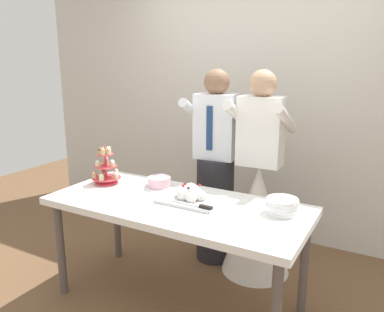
{
  "coord_description": "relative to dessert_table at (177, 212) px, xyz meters",
  "views": [
    {
      "loc": [
        1.31,
        -2.12,
        1.72
      ],
      "look_at": [
        0.04,
        0.15,
        1.07
      ],
      "focal_mm": 36.02,
      "sensor_mm": 36.0,
      "label": 1
    }
  ],
  "objects": [
    {
      "name": "ground_plane",
      "position": [
        0.0,
        0.0,
        -0.7
      ],
      "size": [
        8.0,
        8.0,
        0.0
      ],
      "primitive_type": "plane",
      "color": "brown"
    },
    {
      "name": "rear_wall",
      "position": [
        0.0,
        1.48,
        0.75
      ],
      "size": [
        5.2,
        0.1,
        2.9
      ],
      "primitive_type": "cube",
      "color": "beige",
      "rests_on": "ground_plane"
    },
    {
      "name": "dessert_table",
      "position": [
        0.0,
        0.0,
        0.0
      ],
      "size": [
        1.8,
        0.8,
        0.78
      ],
      "color": "white",
      "rests_on": "ground_plane"
    },
    {
      "name": "cupcake_stand",
      "position": [
        -0.71,
        0.09,
        0.2
      ],
      "size": [
        0.23,
        0.23,
        0.31
      ],
      "color": "#D83F4C",
      "rests_on": "dessert_table"
    },
    {
      "name": "main_cake_tray",
      "position": [
        0.07,
        0.07,
        0.12
      ],
      "size": [
        0.44,
        0.31,
        0.13
      ],
      "color": "silver",
      "rests_on": "dessert_table"
    },
    {
      "name": "plate_stack",
      "position": [
        0.69,
        0.16,
        0.12
      ],
      "size": [
        0.21,
        0.21,
        0.1
      ],
      "color": "white",
      "rests_on": "dessert_table"
    },
    {
      "name": "round_cake",
      "position": [
        -0.28,
        0.2,
        0.11
      ],
      "size": [
        0.24,
        0.24,
        0.08
      ],
      "color": "white",
      "rests_on": "dessert_table"
    },
    {
      "name": "person_groom",
      "position": [
        -0.06,
        0.73,
        0.05
      ],
      "size": [
        0.49,
        0.52,
        1.66
      ],
      "color": "#232328",
      "rests_on": "ground_plane"
    },
    {
      "name": "person_bride",
      "position": [
        0.34,
        0.7,
        -0.12
      ],
      "size": [
        0.56,
        0.56,
        1.66
      ],
      "color": "white",
      "rests_on": "ground_plane"
    }
  ]
}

